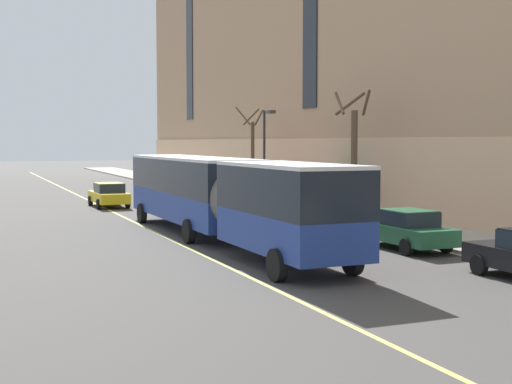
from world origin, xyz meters
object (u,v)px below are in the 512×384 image
(parked_car_green_4, at_px, (172,183))
(fire_hydrant, at_px, (425,232))
(taxi_cab, at_px, (109,195))
(street_lamp, at_px, (266,146))
(parked_car_green_2, at_px, (405,229))
(parked_car_black_0, at_px, (279,204))
(street_tree_far_uptown, at_px, (252,153))
(street_tree_mid_block, at_px, (354,154))
(city_bus, at_px, (220,194))
(parked_car_red_1, at_px, (224,193))

(parked_car_green_4, distance_m, fire_hydrant, 33.00)
(taxi_cab, height_order, street_lamp, street_lamp)
(street_lamp, xyz_separation_m, fire_hydrant, (-0.10, -16.97, -3.40))
(parked_car_green_2, distance_m, parked_car_green_4, 33.92)
(parked_car_black_0, relative_size, street_tree_far_uptown, 0.72)
(parked_car_black_0, relative_size, taxi_cab, 1.04)
(parked_car_black_0, xyz_separation_m, street_tree_far_uptown, (3.36, 12.35, 2.58))
(parked_car_green_2, relative_size, fire_hydrant, 6.47)
(parked_car_black_0, bearing_deg, street_tree_mid_block, -31.54)
(parked_car_green_2, distance_m, street_lamp, 18.28)
(fire_hydrant, bearing_deg, city_bus, 154.70)
(parked_car_black_0, height_order, parked_car_green_2, same)
(taxi_cab, xyz_separation_m, street_tree_far_uptown, (10.65, 1.88, 2.58))
(parked_car_green_4, bearing_deg, parked_car_black_0, -90.14)
(city_bus, distance_m, fire_hydrant, 8.58)
(parked_car_green_2, relative_size, street_tree_mid_block, 0.69)
(taxi_cab, bearing_deg, street_lamp, -25.91)
(parked_car_green_4, relative_size, street_lamp, 0.80)
(fire_hydrant, bearing_deg, taxi_cab, 112.73)
(taxi_cab, bearing_deg, parked_car_green_4, 57.65)
(parked_car_red_1, xyz_separation_m, street_tree_mid_block, (3.31, -11.24, 2.75))
(parked_car_red_1, distance_m, street_tree_mid_block, 12.03)
(street_tree_mid_block, height_order, fire_hydrant, street_tree_mid_block)
(parked_car_green_4, bearing_deg, street_tree_far_uptown, -71.22)
(parked_car_black_0, xyz_separation_m, fire_hydrant, (1.66, -10.90, -0.29))
(city_bus, relative_size, parked_car_green_2, 4.34)
(city_bus, height_order, parked_car_green_2, city_bus)
(parked_car_black_0, xyz_separation_m, parked_car_red_1, (0.06, 9.17, 0.00))
(parked_car_black_0, xyz_separation_m, street_lamp, (1.76, 6.08, 3.11))
(parked_car_red_1, bearing_deg, street_tree_mid_block, -73.59)
(street_lamp, bearing_deg, parked_car_black_0, -106.18)
(street_tree_mid_block, distance_m, fire_hydrant, 9.49)
(city_bus, relative_size, street_tree_mid_block, 3.00)
(street_tree_mid_block, bearing_deg, city_bus, -150.81)
(parked_car_green_4, height_order, fire_hydrant, parked_car_green_4)
(parked_car_red_1, bearing_deg, street_tree_far_uptown, 44.03)
(parked_car_red_1, distance_m, street_lamp, 4.70)
(city_bus, bearing_deg, taxi_cab, 94.25)
(parked_car_green_2, distance_m, fire_hydrant, 1.89)
(parked_car_red_1, height_order, parked_car_green_2, same)
(city_bus, xyz_separation_m, parked_car_red_1, (6.03, 16.46, -1.24))
(street_tree_mid_block, relative_size, fire_hydrant, 9.36)
(street_tree_mid_block, relative_size, street_lamp, 1.12)
(street_tree_far_uptown, bearing_deg, city_bus, -115.40)
(city_bus, distance_m, parked_car_red_1, 17.57)
(taxi_cab, bearing_deg, street_tree_far_uptown, 10.01)
(street_lamp, bearing_deg, parked_car_red_1, 118.77)
(parked_car_green_4, bearing_deg, street_lamp, -83.90)
(parked_car_black_0, height_order, parked_car_green_4, same)
(street_tree_mid_block, height_order, street_lamp, street_tree_mid_block)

